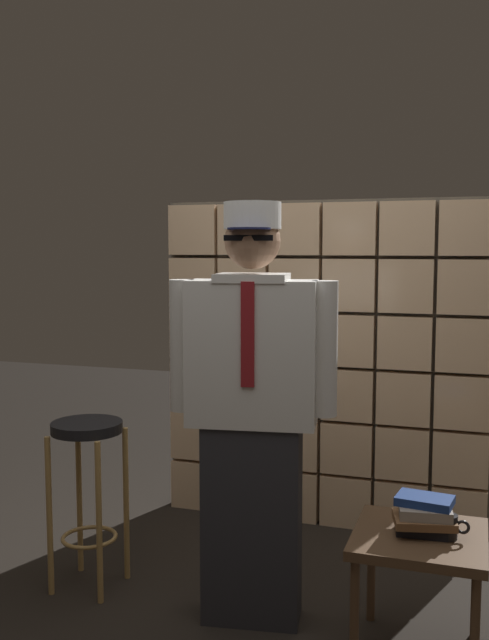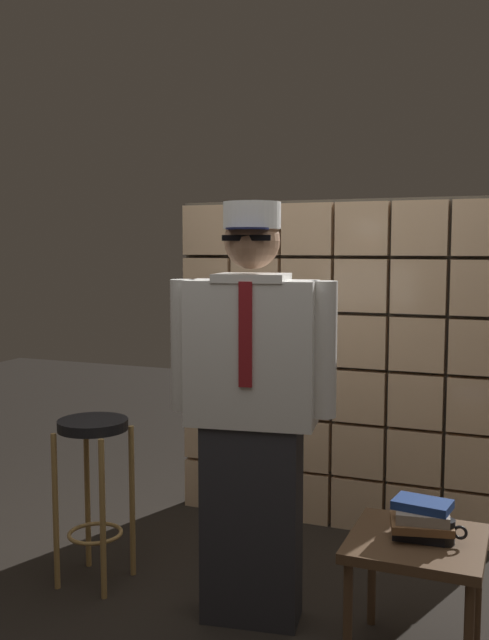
{
  "view_description": "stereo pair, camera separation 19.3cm",
  "coord_description": "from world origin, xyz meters",
  "px_view_note": "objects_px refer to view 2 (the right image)",
  "views": [
    {
      "loc": [
        0.88,
        -2.63,
        1.65
      ],
      "look_at": [
        -0.08,
        0.29,
        1.34
      ],
      "focal_mm": 40.3,
      "sensor_mm": 36.0,
      "label": 1
    },
    {
      "loc": [
        1.07,
        -2.56,
        1.65
      ],
      "look_at": [
        -0.08,
        0.29,
        1.34
      ],
      "focal_mm": 40.3,
      "sensor_mm": 36.0,
      "label": 2
    }
  ],
  "objects_px": {
    "coffee_mug": "(445,532)",
    "book_stack": "(422,519)",
    "side_table": "(417,555)",
    "standing_person": "(252,407)",
    "bar_stool": "(94,462)"
  },
  "relations": [
    {
      "from": "side_table",
      "to": "coffee_mug",
      "type": "bearing_deg",
      "value": -5.81
    },
    {
      "from": "coffee_mug",
      "to": "book_stack",
      "type": "bearing_deg",
      "value": 162.86
    },
    {
      "from": "standing_person",
      "to": "bar_stool",
      "type": "distance_m",
      "value": 0.92
    },
    {
      "from": "book_stack",
      "to": "coffee_mug",
      "type": "relative_size",
      "value": 2.14
    },
    {
      "from": "standing_person",
      "to": "book_stack",
      "type": "xyz_separation_m",
      "value": [
        0.74,
        -0.05,
        -0.37
      ]
    },
    {
      "from": "bar_stool",
      "to": "coffee_mug",
      "type": "height_order",
      "value": "bar_stool"
    },
    {
      "from": "book_stack",
      "to": "coffee_mug",
      "type": "xyz_separation_m",
      "value": [
        0.09,
        -0.03,
        -0.03
      ]
    },
    {
      "from": "standing_person",
      "to": "book_stack",
      "type": "bearing_deg",
      "value": -12.68
    },
    {
      "from": "side_table",
      "to": "coffee_mug",
      "type": "relative_size",
      "value": 4.13
    },
    {
      "from": "coffee_mug",
      "to": "side_table",
      "type": "bearing_deg",
      "value": 174.19
    },
    {
      "from": "book_stack",
      "to": "standing_person",
      "type": "bearing_deg",
      "value": 176.19
    },
    {
      "from": "standing_person",
      "to": "side_table",
      "type": "bearing_deg",
      "value": -14.19
    },
    {
      "from": "bar_stool",
      "to": "side_table",
      "type": "distance_m",
      "value": 1.58
    },
    {
      "from": "side_table",
      "to": "coffee_mug",
      "type": "distance_m",
      "value": 0.16
    },
    {
      "from": "bar_stool",
      "to": "side_table",
      "type": "xyz_separation_m",
      "value": [
        1.57,
        -0.11,
        -0.16
      ]
    }
  ]
}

